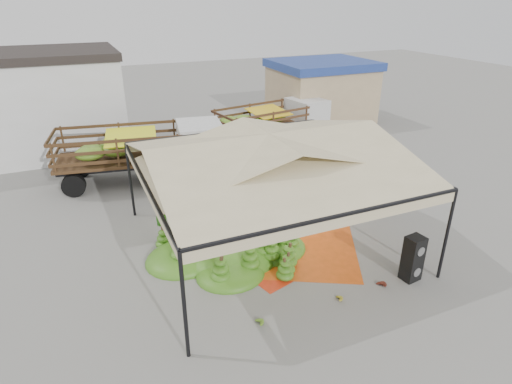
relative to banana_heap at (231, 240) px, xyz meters
name	(u,v)px	position (x,y,z in m)	size (l,w,h in m)	color
ground	(268,242)	(1.47, 0.25, -0.61)	(90.00, 90.00, 0.00)	slate
canopy_tent	(269,155)	(1.47, 0.25, 2.69)	(8.10, 8.10, 4.00)	black
building_tan	(321,92)	(11.47, 13.25, 1.47)	(6.30, 5.30, 4.10)	tan
tarp_left	(277,246)	(1.65, -0.13, -0.60)	(3.85, 3.66, 0.01)	red
tarp_right	(291,241)	(2.24, -0.03, -0.60)	(4.47, 4.69, 0.01)	#E45515
banana_heap	(231,240)	(0.00, 0.00, 0.00)	(5.66, 4.65, 1.21)	#347017
hand_yellow_a	(337,298)	(1.96, -3.45, -0.52)	(0.40, 0.32, 0.18)	gold
hand_yellow_b	(282,265)	(1.24, -1.34, -0.50)	(0.47, 0.39, 0.21)	gold
hand_red_a	(416,265)	(5.17, -3.08, -0.51)	(0.41, 0.33, 0.19)	#552C13
hand_red_b	(381,284)	(3.49, -3.45, -0.50)	(0.46, 0.37, 0.21)	#571A14
hand_green	(257,322)	(-0.56, -3.45, -0.50)	(0.45, 0.37, 0.21)	#446E16
hanging_bunches	(237,162)	(0.93, 1.76, 2.01)	(3.24, 0.24, 0.20)	#3D811A
speaker_stack	(413,258)	(4.60, -3.45, 0.13)	(0.59, 0.53, 1.48)	black
banana_leaves	(161,237)	(-1.92, 2.15, -0.61)	(0.96, 1.36, 3.70)	#2E751F
vendor	(208,177)	(0.67, 4.54, 0.38)	(0.72, 0.47, 1.97)	gray
truck_left	(148,148)	(-1.21, 7.67, 0.98)	(7.81, 3.75, 2.57)	#452817
truck_right	(277,119)	(6.72, 10.22, 0.83)	(7.11, 3.49, 2.34)	#53371B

